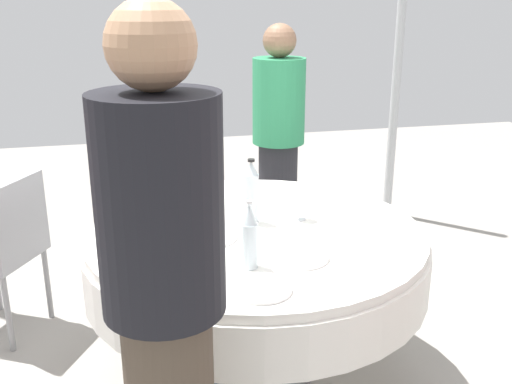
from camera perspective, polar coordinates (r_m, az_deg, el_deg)
The scene contains 18 objects.
ground_plane at distance 3.00m, azimuth 0.00°, elevation -16.88°, with size 10.00×10.00×0.00m, color gray.
dining_table at distance 2.70m, azimuth 0.00°, elevation -6.50°, with size 1.54×1.54×0.74m.
bottle_clear_left at distance 2.67m, azimuth -0.52°, elevation -0.09°, with size 0.07×0.07×0.30m.
bottle_dark_green_inner at distance 2.99m, azimuth -5.50°, elevation 1.73°, with size 0.06×0.06×0.29m.
bottle_clear_far at distance 2.23m, azimuth -0.64°, elevation -4.40°, with size 0.07×0.07×0.27m.
wine_glass_mid at distance 2.48m, azimuth -11.36°, elevation -3.30°, with size 0.07×0.07×0.13m.
wine_glass_north at distance 2.19m, azimuth -5.24°, elevation -5.97°, with size 0.06×0.06×0.13m.
wine_glass_east at distance 2.72m, azimuth 4.30°, elevation -0.59°, with size 0.07×0.07×0.15m.
plate_near at distance 2.55m, azimuth -4.73°, elevation -4.23°, with size 0.26×0.26×0.04m.
plate_outer at distance 2.36m, azimuth 4.15°, elevation -6.26°, with size 0.24×0.24×0.02m.
plate_rear at distance 2.11m, azimuth 0.48°, elevation -9.35°, with size 0.23×0.23×0.02m.
spoon_inner at distance 2.59m, azimuth 2.39°, elevation -4.05°, with size 0.18×0.02×0.01m, color silver.
fork_far at distance 2.67m, azimuth -10.52°, elevation -3.65°, with size 0.18×0.02×0.01m, color silver.
spoon_mid at distance 3.08m, azimuth 5.84°, elevation -0.39°, with size 0.18×0.02×0.01m, color silver.
person_left at distance 3.86m, azimuth 2.19°, elevation 4.89°, with size 0.34×0.34×1.58m.
person_mid at distance 1.67m, azimuth -8.83°, elevation -10.85°, with size 0.34×0.34×1.74m.
chair_east at distance 3.31m, azimuth -23.14°, elevation -4.61°, with size 0.54×0.54×0.87m.
tent_pole_secondary at distance 4.79m, azimuth 13.55°, elevation 11.03°, with size 0.07×0.07×2.31m, color #B2B5B7.
Camera 1 is at (-2.38, 0.56, 1.73)m, focal length 41.06 mm.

